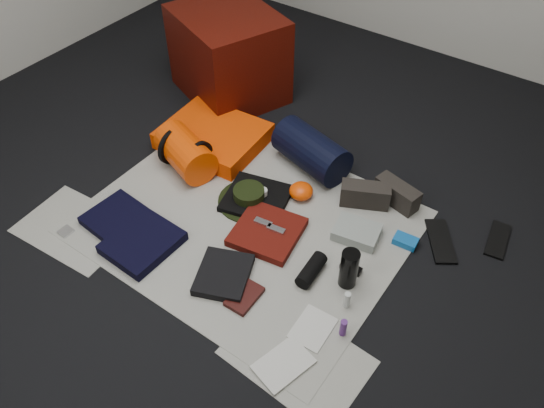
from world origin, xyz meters
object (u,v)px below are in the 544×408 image
Objects in this scene: stuff_sack at (185,153)px; compact_camera at (363,242)px; water_bottle at (349,269)px; navy_duffel at (311,151)px; red_cabinet at (229,55)px; sleeping_pad at (214,136)px; paperback_book at (244,297)px.

compact_camera is at bearing 3.34° from stuff_sack.
water_bottle is 2.06× the size of compact_camera.
stuff_sack is 1.74× the size of water_bottle.
water_bottle is at bearing -81.92° from compact_camera.
stuff_sack is 3.58× the size of compact_camera.
navy_duffel is 4.26× the size of compact_camera.
water_bottle is (1.45, -0.96, -0.17)m from red_cabinet.
red_cabinet is 0.84m from stuff_sack.
red_cabinet is 1.53× the size of navy_duffel.
navy_duffel is 2.07× the size of water_bottle.
sleeping_pad is at bearing -40.28° from red_cabinet.
water_bottle is (1.19, -0.45, 0.05)m from sleeping_pad.
sleeping_pad is at bearing 93.74° from stuff_sack.
water_bottle reaches higher than paperback_book.
paperback_book is (-0.34, -0.35, -0.09)m from water_bottle.
stuff_sack is 0.72m from navy_duffel.
paperback_book is at bearing -33.00° from stuff_sack.
stuff_sack reaches higher than compact_camera.
sleeping_pad is 3.30× the size of paperback_book.
red_cabinet reaches higher than navy_duffel.
compact_camera is 0.59× the size of paperback_book.
compact_camera is at bearing -4.75° from red_cabinet.
compact_camera reaches higher than paperback_book.
stuff_sack is (0.28, -0.77, -0.17)m from red_cabinet.
water_bottle is (0.59, -0.61, -0.01)m from navy_duffel.
navy_duffel is 1.00m from paperback_book.
sleeping_pad is 0.27m from stuff_sack.
paperback_book is at bearing -27.75° from red_cabinet.
water_bottle is at bearing -20.83° from sleeping_pad.
sleeping_pad is 1.32× the size of navy_duffel.
navy_duffel reaches higher than water_bottle.
paperback_book is (0.83, -0.54, -0.10)m from stuff_sack.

